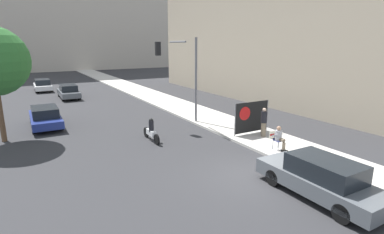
{
  "coord_description": "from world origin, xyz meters",
  "views": [
    {
      "loc": [
        -7.83,
        -8.68,
        5.37
      ],
      "look_at": [
        0.09,
        5.18,
        1.47
      ],
      "focal_mm": 28.0,
      "sensor_mm": 36.0,
      "label": 1
    }
  ],
  "objects_px": {
    "jogger_on_sidewalk": "(264,122)",
    "car_on_road_midblock": "(68,91)",
    "traffic_light_pole": "(182,66)",
    "protest_banner": "(251,117)",
    "car_on_road_nearest": "(45,117)",
    "motorcycle_on_road": "(151,131)",
    "car_on_road_distant": "(43,85)",
    "seated_protester": "(279,137)",
    "parked_car_curbside": "(321,178)"
  },
  "relations": [
    {
      "from": "jogger_on_sidewalk",
      "to": "traffic_light_pole",
      "type": "bearing_deg",
      "value": -52.69
    },
    {
      "from": "traffic_light_pole",
      "to": "car_on_road_nearest",
      "type": "relative_size",
      "value": 1.22
    },
    {
      "from": "seated_protester",
      "to": "car_on_road_distant",
      "type": "distance_m",
      "value": 30.09
    },
    {
      "from": "seated_protester",
      "to": "car_on_road_midblock",
      "type": "height_order",
      "value": "car_on_road_midblock"
    },
    {
      "from": "jogger_on_sidewalk",
      "to": "protest_banner",
      "type": "bearing_deg",
      "value": -64.23
    },
    {
      "from": "parked_car_curbside",
      "to": "protest_banner",
      "type": "bearing_deg",
      "value": 68.1
    },
    {
      "from": "traffic_light_pole",
      "to": "car_on_road_nearest",
      "type": "xyz_separation_m",
      "value": [
        -8.18,
        4.06,
        -3.27
      ]
    },
    {
      "from": "jogger_on_sidewalk",
      "to": "car_on_road_distant",
      "type": "bearing_deg",
      "value": -59.45
    },
    {
      "from": "parked_car_curbside",
      "to": "car_on_road_nearest",
      "type": "height_order",
      "value": "parked_car_curbside"
    },
    {
      "from": "parked_car_curbside",
      "to": "car_on_road_nearest",
      "type": "relative_size",
      "value": 1.01
    },
    {
      "from": "car_on_road_nearest",
      "to": "seated_protester",
      "type": "bearing_deg",
      "value": -48.94
    },
    {
      "from": "protest_banner",
      "to": "car_on_road_distant",
      "type": "relative_size",
      "value": 0.56
    },
    {
      "from": "protest_banner",
      "to": "car_on_road_midblock",
      "type": "bearing_deg",
      "value": 111.67
    },
    {
      "from": "car_on_road_nearest",
      "to": "car_on_road_distant",
      "type": "xyz_separation_m",
      "value": [
        1.02,
        17.47,
        0.02
      ]
    },
    {
      "from": "protest_banner",
      "to": "car_on_road_nearest",
      "type": "relative_size",
      "value": 0.54
    },
    {
      "from": "car_on_road_midblock",
      "to": "seated_protester",
      "type": "bearing_deg",
      "value": -72.65
    },
    {
      "from": "seated_protester",
      "to": "jogger_on_sidewalk",
      "type": "bearing_deg",
      "value": 79.77
    },
    {
      "from": "parked_car_curbside",
      "to": "traffic_light_pole",
      "type": "bearing_deg",
      "value": 87.64
    },
    {
      "from": "jogger_on_sidewalk",
      "to": "traffic_light_pole",
      "type": "relative_size",
      "value": 0.3
    },
    {
      "from": "jogger_on_sidewalk",
      "to": "car_on_road_midblock",
      "type": "distance_m",
      "value": 21.45
    },
    {
      "from": "parked_car_curbside",
      "to": "car_on_road_distant",
      "type": "distance_m",
      "value": 33.51
    },
    {
      "from": "protest_banner",
      "to": "car_on_road_distant",
      "type": "distance_m",
      "value": 27.51
    },
    {
      "from": "motorcycle_on_road",
      "to": "traffic_light_pole",
      "type": "bearing_deg",
      "value": 35.12
    },
    {
      "from": "seated_protester",
      "to": "car_on_road_nearest",
      "type": "relative_size",
      "value": 0.26
    },
    {
      "from": "car_on_road_nearest",
      "to": "car_on_road_distant",
      "type": "height_order",
      "value": "car_on_road_distant"
    },
    {
      "from": "seated_protester",
      "to": "protest_banner",
      "type": "xyz_separation_m",
      "value": [
        0.7,
        2.96,
        0.35
      ]
    },
    {
      "from": "traffic_light_pole",
      "to": "car_on_road_distant",
      "type": "relative_size",
      "value": 1.26
    },
    {
      "from": "car_on_road_midblock",
      "to": "car_on_road_nearest",
      "type": "bearing_deg",
      "value": -105.21
    },
    {
      "from": "traffic_light_pole",
      "to": "motorcycle_on_road",
      "type": "relative_size",
      "value": 2.61
    },
    {
      "from": "jogger_on_sidewalk",
      "to": "traffic_light_pole",
      "type": "xyz_separation_m",
      "value": [
        -2.59,
        5.11,
        2.96
      ]
    },
    {
      "from": "motorcycle_on_road",
      "to": "car_on_road_distant",
      "type": "bearing_deg",
      "value": 99.4
    },
    {
      "from": "traffic_light_pole",
      "to": "car_on_road_midblock",
      "type": "bearing_deg",
      "value": 109.44
    },
    {
      "from": "seated_protester",
      "to": "car_on_road_distant",
      "type": "height_order",
      "value": "car_on_road_distant"
    },
    {
      "from": "parked_car_curbside",
      "to": "jogger_on_sidewalk",
      "type": "bearing_deg",
      "value": 63.79
    },
    {
      "from": "car_on_road_distant",
      "to": "traffic_light_pole",
      "type": "bearing_deg",
      "value": -71.58
    },
    {
      "from": "jogger_on_sidewalk",
      "to": "car_on_road_midblock",
      "type": "relative_size",
      "value": 0.36
    },
    {
      "from": "seated_protester",
      "to": "parked_car_curbside",
      "type": "xyz_separation_m",
      "value": [
        -2.12,
        -4.07,
        -0.06
      ]
    },
    {
      "from": "parked_car_curbside",
      "to": "motorcycle_on_road",
      "type": "relative_size",
      "value": 2.17
    },
    {
      "from": "protest_banner",
      "to": "car_on_road_nearest",
      "type": "distance_m",
      "value": 13.45
    },
    {
      "from": "car_on_road_distant",
      "to": "parked_car_curbside",
      "type": "bearing_deg",
      "value": -78.46
    },
    {
      "from": "traffic_light_pole",
      "to": "motorcycle_on_road",
      "type": "xyz_separation_m",
      "value": [
        -3.23,
        -2.27,
        -3.39
      ]
    },
    {
      "from": "car_on_road_midblock",
      "to": "traffic_light_pole",
      "type": "bearing_deg",
      "value": -70.56
    },
    {
      "from": "parked_car_curbside",
      "to": "car_on_road_distant",
      "type": "xyz_separation_m",
      "value": [
        -6.7,
        32.84,
        -0.04
      ]
    },
    {
      "from": "jogger_on_sidewalk",
      "to": "car_on_road_nearest",
      "type": "height_order",
      "value": "jogger_on_sidewalk"
    },
    {
      "from": "protest_banner",
      "to": "parked_car_curbside",
      "type": "distance_m",
      "value": 7.59
    },
    {
      "from": "jogger_on_sidewalk",
      "to": "car_on_road_distant",
      "type": "height_order",
      "value": "jogger_on_sidewalk"
    },
    {
      "from": "car_on_road_nearest",
      "to": "car_on_road_midblock",
      "type": "distance_m",
      "value": 11.2
    },
    {
      "from": "car_on_road_nearest",
      "to": "traffic_light_pole",
      "type": "bearing_deg",
      "value": -26.37
    },
    {
      "from": "car_on_road_midblock",
      "to": "motorcycle_on_road",
      "type": "distance_m",
      "value": 17.25
    },
    {
      "from": "seated_protester",
      "to": "car_on_road_midblock",
      "type": "xyz_separation_m",
      "value": [
        -6.9,
        22.1,
        -0.1
      ]
    }
  ]
}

